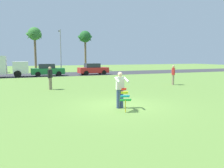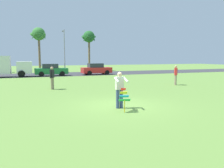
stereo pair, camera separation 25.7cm
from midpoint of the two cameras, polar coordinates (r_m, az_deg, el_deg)
ground_plane at (r=11.18m, az=2.91°, el=-5.62°), size 120.00×120.00×0.00m
road_strip at (r=32.98m, az=-13.19°, el=2.43°), size 120.00×8.00×0.01m
person_kite_flyer at (r=10.51m, az=2.68°, el=-1.15°), size 0.58×0.68×1.73m
kite_held at (r=9.91m, az=3.87°, el=-3.30°), size 0.53×0.71×1.02m
parked_car_green at (r=30.39m, az=-15.15°, el=3.47°), size 4.20×1.84×1.60m
parked_car_red at (r=31.63m, az=-3.83°, el=3.81°), size 4.26×1.95×1.60m
palm_tree_right_near at (r=38.95m, az=-18.11°, el=11.72°), size 2.58×2.71×7.31m
palm_tree_centre_far at (r=41.40m, az=-5.76°, el=11.63°), size 2.58×2.71×7.25m
streetlight_pole at (r=38.17m, az=-11.96°, el=9.03°), size 0.24×1.65×7.00m
person_walker_near at (r=20.35m, az=16.38°, el=2.37°), size 0.35×0.53×1.73m
person_walker_far at (r=17.38m, az=-14.70°, el=1.71°), size 0.38×0.50×1.73m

